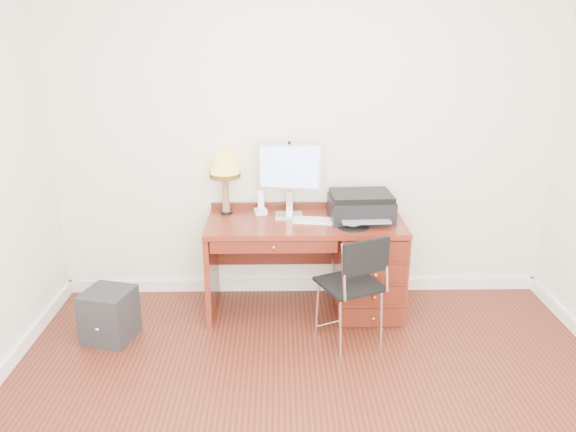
{
  "coord_description": "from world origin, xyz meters",
  "views": [
    {
      "loc": [
        -0.2,
        -2.64,
        2.15
      ],
      "look_at": [
        -0.14,
        1.2,
        0.86
      ],
      "focal_mm": 35.0,
      "sensor_mm": 36.0,
      "label": 1
    }
  ],
  "objects_px": {
    "desk": "(346,261)",
    "equipment_box": "(109,315)",
    "monitor": "(289,171)",
    "phone": "(261,207)",
    "printer": "(361,206)",
    "leg_lamp": "(225,169)",
    "chair": "(351,279)"
  },
  "relations": [
    {
      "from": "desk",
      "to": "equipment_box",
      "type": "distance_m",
      "value": 1.82
    },
    {
      "from": "monitor",
      "to": "equipment_box",
      "type": "height_order",
      "value": "monitor"
    },
    {
      "from": "desk",
      "to": "phone",
      "type": "height_order",
      "value": "phone"
    },
    {
      "from": "desk",
      "to": "equipment_box",
      "type": "height_order",
      "value": "desk"
    },
    {
      "from": "phone",
      "to": "monitor",
      "type": "bearing_deg",
      "value": -20.56
    },
    {
      "from": "printer",
      "to": "leg_lamp",
      "type": "distance_m",
      "value": 1.09
    },
    {
      "from": "desk",
      "to": "leg_lamp",
      "type": "height_order",
      "value": "leg_lamp"
    },
    {
      "from": "desk",
      "to": "leg_lamp",
      "type": "xyz_separation_m",
      "value": [
        -0.94,
        0.18,
        0.7
      ]
    },
    {
      "from": "printer",
      "to": "leg_lamp",
      "type": "height_order",
      "value": "leg_lamp"
    },
    {
      "from": "phone",
      "to": "printer",
      "type": "bearing_deg",
      "value": -24.59
    },
    {
      "from": "equipment_box",
      "to": "monitor",
      "type": "bearing_deg",
      "value": 39.06
    },
    {
      "from": "printer",
      "to": "equipment_box",
      "type": "height_order",
      "value": "printer"
    },
    {
      "from": "monitor",
      "to": "phone",
      "type": "relative_size",
      "value": 2.92
    },
    {
      "from": "printer",
      "to": "phone",
      "type": "xyz_separation_m",
      "value": [
        -0.77,
        0.14,
        -0.05
      ]
    },
    {
      "from": "desk",
      "to": "printer",
      "type": "xyz_separation_m",
      "value": [
        0.1,
        0.02,
        0.44
      ]
    },
    {
      "from": "monitor",
      "to": "phone",
      "type": "height_order",
      "value": "monitor"
    },
    {
      "from": "phone",
      "to": "chair",
      "type": "height_order",
      "value": "phone"
    },
    {
      "from": "desk",
      "to": "phone",
      "type": "relative_size",
      "value": 7.82
    },
    {
      "from": "leg_lamp",
      "to": "phone",
      "type": "relative_size",
      "value": 2.58
    },
    {
      "from": "printer",
      "to": "phone",
      "type": "distance_m",
      "value": 0.78
    },
    {
      "from": "equipment_box",
      "to": "chair",
      "type": "bearing_deg",
      "value": 11.77
    },
    {
      "from": "leg_lamp",
      "to": "printer",
      "type": "bearing_deg",
      "value": -8.75
    },
    {
      "from": "monitor",
      "to": "chair",
      "type": "bearing_deg",
      "value": -50.28
    },
    {
      "from": "desk",
      "to": "monitor",
      "type": "height_order",
      "value": "monitor"
    },
    {
      "from": "equipment_box",
      "to": "printer",
      "type": "bearing_deg",
      "value": 29.18
    },
    {
      "from": "monitor",
      "to": "equipment_box",
      "type": "distance_m",
      "value": 1.69
    },
    {
      "from": "chair",
      "to": "desk",
      "type": "bearing_deg",
      "value": 62.56
    },
    {
      "from": "desk",
      "to": "monitor",
      "type": "relative_size",
      "value": 2.68
    },
    {
      "from": "printer",
      "to": "desk",
      "type": "bearing_deg",
      "value": -169.85
    },
    {
      "from": "leg_lamp",
      "to": "phone",
      "type": "xyz_separation_m",
      "value": [
        0.27,
        -0.02,
        -0.31
      ]
    },
    {
      "from": "desk",
      "to": "printer",
      "type": "relative_size",
      "value": 3.04
    },
    {
      "from": "printer",
      "to": "chair",
      "type": "xyz_separation_m",
      "value": [
        -0.13,
        -0.56,
        -0.35
      ]
    }
  ]
}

